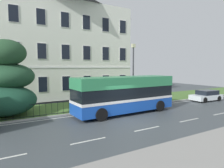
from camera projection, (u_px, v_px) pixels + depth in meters
name	position (u px, v px, depth m)	size (l,w,h in m)	color
ground_plane	(122.00, 119.00, 14.78)	(60.00, 56.00, 0.18)	#40464A
georgian_townhouse	(65.00, 45.00, 25.98)	(15.50, 8.83, 13.46)	silver
iron_verge_railing	(101.00, 103.00, 17.53)	(16.02, 0.04, 0.97)	black
evergreen_tree	(7.00, 84.00, 15.30)	(4.57, 4.62, 5.90)	#423328
single_decker_bus	(125.00, 94.00, 16.46)	(9.05, 2.83, 3.08)	#1849B5
parked_hatchback_00	(206.00, 96.00, 22.55)	(3.82, 1.97, 1.22)	white
street_lamp_post	(133.00, 70.00, 19.57)	(0.36, 0.24, 6.06)	#333338
litter_bin	(107.00, 101.00, 18.43)	(0.48, 0.48, 1.16)	black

